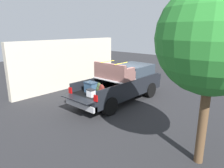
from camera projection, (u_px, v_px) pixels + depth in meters
ground_plane at (119, 101)px, 11.42m from camera, size 40.00×40.00×0.00m
pickup_truck at (124, 83)px, 11.43m from camera, size 6.05×2.08×2.23m
building_facade at (69, 64)px, 13.75m from camera, size 8.06×0.36×3.23m
tree_background at (213, 39)px, 5.27m from camera, size 2.99×2.99×5.13m
trash_can at (119, 74)px, 16.02m from camera, size 0.60×0.60×0.98m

